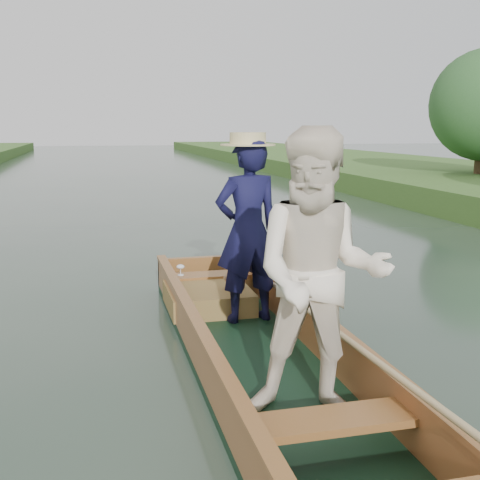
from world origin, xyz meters
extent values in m
plane|color=#283D30|center=(0.00, 0.00, 0.00)|extent=(120.00, 120.00, 0.00)
cube|color=black|center=(0.00, 0.00, 0.04)|extent=(1.10, 5.00, 0.08)
cube|color=#9D5B30|center=(-0.51, 0.00, 0.24)|extent=(0.08, 5.00, 0.32)
cube|color=#9D5B30|center=(0.51, 0.00, 0.24)|extent=(0.08, 5.00, 0.32)
cube|color=#9D5B30|center=(0.00, 2.46, 0.24)|extent=(1.10, 0.08, 0.32)
cube|color=#9D5B30|center=(-0.51, 0.00, 0.42)|extent=(0.10, 5.00, 0.04)
cube|color=#9D5B30|center=(0.51, 0.00, 0.42)|extent=(0.10, 5.00, 0.04)
cube|color=#9D5B30|center=(0.00, 1.90, 0.30)|extent=(0.94, 0.30, 0.05)
cube|color=#9D5B30|center=(0.00, -1.60, 0.30)|extent=(0.94, 0.30, 0.05)
imported|color=#111034|center=(0.16, 0.93, 0.97)|extent=(0.70, 0.51, 1.78)
cylinder|color=beige|center=(0.16, 0.93, 1.82)|extent=(0.52, 0.52, 0.12)
imported|color=white|center=(0.11, -1.09, 1.02)|extent=(1.11, 0.99, 1.88)
cube|color=#965830|center=(-0.15, 1.41, 0.19)|extent=(0.85, 0.90, 0.22)
sphere|color=tan|center=(0.11, 1.31, 0.40)|extent=(0.18, 0.18, 0.18)
sphere|color=tan|center=(0.11, 1.30, 0.53)|extent=(0.13, 0.13, 0.13)
sphere|color=tan|center=(0.06, 1.30, 0.59)|extent=(0.05, 0.05, 0.05)
sphere|color=tan|center=(0.16, 1.30, 0.59)|extent=(0.05, 0.05, 0.05)
sphere|color=tan|center=(0.11, 1.24, 0.52)|extent=(0.05, 0.05, 0.05)
sphere|color=tan|center=(0.02, 1.29, 0.43)|extent=(0.06, 0.06, 0.06)
sphere|color=tan|center=(0.19, 1.29, 0.43)|extent=(0.06, 0.06, 0.06)
sphere|color=tan|center=(0.06, 1.28, 0.32)|extent=(0.07, 0.07, 0.07)
sphere|color=tan|center=(0.15, 1.28, 0.32)|extent=(0.07, 0.07, 0.07)
cylinder|color=silver|center=(-0.36, 1.90, 0.33)|extent=(0.07, 0.07, 0.01)
cylinder|color=silver|center=(-0.36, 1.90, 0.37)|extent=(0.01, 0.01, 0.08)
ellipsoid|color=silver|center=(-0.36, 1.90, 0.43)|extent=(0.09, 0.09, 0.05)
cylinder|color=tan|center=(0.43, -0.33, 0.46)|extent=(0.04, 4.11, 0.19)
camera|label=1|loc=(-1.27, -4.57, 1.96)|focal=45.00mm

